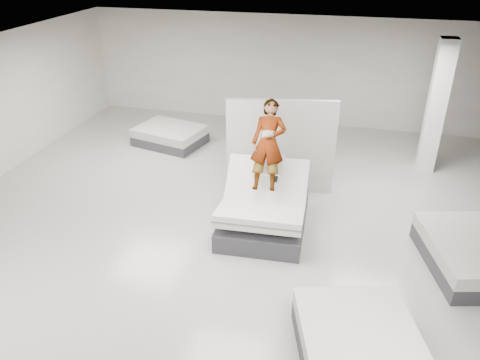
{
  "coord_description": "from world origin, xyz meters",
  "views": [
    {
      "loc": [
        2.12,
        -6.8,
        5.19
      ],
      "look_at": [
        0.16,
        0.93,
        1.0
      ],
      "focal_mm": 35.0,
      "sensor_mm": 36.0,
      "label": 1
    }
  ],
  "objects_px": {
    "divider_panel": "(281,147)",
    "flat_bed_right_near": "(361,354)",
    "hero_bed": "(264,210)",
    "person": "(268,160)",
    "column": "(436,107)",
    "flat_bed_right_far": "(473,254)",
    "flat_bed_left_far": "(170,136)",
    "remote": "(276,179)"
  },
  "relations": [
    {
      "from": "hero_bed",
      "to": "flat_bed_left_far",
      "type": "bearing_deg",
      "value": 133.82
    },
    {
      "from": "person",
      "to": "column",
      "type": "bearing_deg",
      "value": 41.19
    },
    {
      "from": "divider_panel",
      "to": "flat_bed_right_far",
      "type": "height_order",
      "value": "divider_panel"
    },
    {
      "from": "hero_bed",
      "to": "flat_bed_left_far",
      "type": "relative_size",
      "value": 1.09
    },
    {
      "from": "hero_bed",
      "to": "person",
      "type": "height_order",
      "value": "person"
    },
    {
      "from": "hero_bed",
      "to": "divider_panel",
      "type": "distance_m",
      "value": 1.73
    },
    {
      "from": "hero_bed",
      "to": "flat_bed_right_far",
      "type": "distance_m",
      "value": 3.79
    },
    {
      "from": "hero_bed",
      "to": "remote",
      "type": "relative_size",
      "value": 15.77
    },
    {
      "from": "remote",
      "to": "flat_bed_right_near",
      "type": "xyz_separation_m",
      "value": [
        1.72,
        -3.05,
        -0.85
      ]
    },
    {
      "from": "divider_panel",
      "to": "flat_bed_right_near",
      "type": "distance_m",
      "value": 5.09
    },
    {
      "from": "flat_bed_right_far",
      "to": "person",
      "type": "bearing_deg",
      "value": 170.12
    },
    {
      "from": "divider_panel",
      "to": "hero_bed",
      "type": "bearing_deg",
      "value": -101.27
    },
    {
      "from": "divider_panel",
      "to": "flat_bed_left_far",
      "type": "relative_size",
      "value": 1.17
    },
    {
      "from": "flat_bed_right_near",
      "to": "remote",
      "type": "bearing_deg",
      "value": 119.45
    },
    {
      "from": "column",
      "to": "flat_bed_right_far",
      "type": "bearing_deg",
      "value": -83.92
    },
    {
      "from": "remote",
      "to": "hero_bed",
      "type": "bearing_deg",
      "value": 175.83
    },
    {
      "from": "remote",
      "to": "person",
      "type": "bearing_deg",
      "value": 122.15
    },
    {
      "from": "remote",
      "to": "column",
      "type": "xyz_separation_m",
      "value": [
        3.13,
        3.61,
        0.47
      ]
    },
    {
      "from": "hero_bed",
      "to": "remote",
      "type": "distance_m",
      "value": 0.75
    },
    {
      "from": "person",
      "to": "column",
      "type": "relative_size",
      "value": 0.56
    },
    {
      "from": "hero_bed",
      "to": "remote",
      "type": "height_order",
      "value": "hero_bed"
    },
    {
      "from": "hero_bed",
      "to": "divider_panel",
      "type": "bearing_deg",
      "value": 89.05
    },
    {
      "from": "divider_panel",
      "to": "flat_bed_right_near",
      "type": "height_order",
      "value": "divider_panel"
    },
    {
      "from": "divider_panel",
      "to": "flat_bed_right_far",
      "type": "xyz_separation_m",
      "value": [
        3.74,
        -1.93,
        -0.81
      ]
    },
    {
      "from": "person",
      "to": "remote",
      "type": "distance_m",
      "value": 0.47
    },
    {
      "from": "person",
      "to": "divider_panel",
      "type": "height_order",
      "value": "divider_panel"
    },
    {
      "from": "person",
      "to": "flat_bed_right_near",
      "type": "xyz_separation_m",
      "value": [
        1.96,
        -3.38,
        -1.07
      ]
    },
    {
      "from": "flat_bed_right_near",
      "to": "column",
      "type": "distance_m",
      "value": 6.93
    },
    {
      "from": "person",
      "to": "remote",
      "type": "xyz_separation_m",
      "value": [
        0.24,
        -0.34,
        -0.22
      ]
    },
    {
      "from": "person",
      "to": "divider_panel",
      "type": "distance_m",
      "value": 1.3
    },
    {
      "from": "person",
      "to": "flat_bed_right_near",
      "type": "distance_m",
      "value": 4.05
    },
    {
      "from": "flat_bed_left_far",
      "to": "column",
      "type": "relative_size",
      "value": 0.63
    },
    {
      "from": "hero_bed",
      "to": "column",
      "type": "xyz_separation_m",
      "value": [
        3.35,
        3.6,
        1.19
      ]
    },
    {
      "from": "hero_bed",
      "to": "person",
      "type": "xyz_separation_m",
      "value": [
        -0.02,
        0.33,
        0.94
      ]
    },
    {
      "from": "flat_bed_right_far",
      "to": "flat_bed_left_far",
      "type": "xyz_separation_m",
      "value": [
        -7.15,
        3.85,
        -0.03
      ]
    },
    {
      "from": "divider_panel",
      "to": "flat_bed_left_far",
      "type": "xyz_separation_m",
      "value": [
        -3.41,
        1.92,
        -0.84
      ]
    },
    {
      "from": "hero_bed",
      "to": "person",
      "type": "distance_m",
      "value": 1.0
    },
    {
      "from": "column",
      "to": "divider_panel",
      "type": "bearing_deg",
      "value": -148.92
    },
    {
      "from": "remote",
      "to": "flat_bed_right_near",
      "type": "height_order",
      "value": "remote"
    },
    {
      "from": "divider_panel",
      "to": "column",
      "type": "bearing_deg",
      "value": 20.76
    },
    {
      "from": "flat_bed_right_far",
      "to": "remote",
      "type": "bearing_deg",
      "value": 174.82
    },
    {
      "from": "divider_panel",
      "to": "flat_bed_right_near",
      "type": "relative_size",
      "value": 0.99
    }
  ]
}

